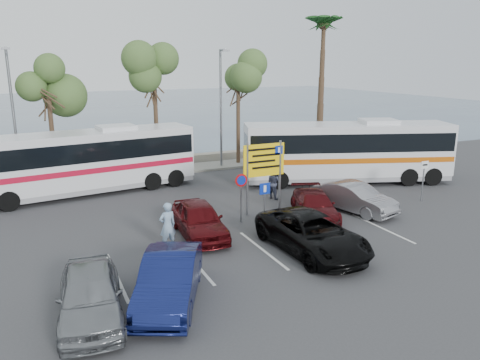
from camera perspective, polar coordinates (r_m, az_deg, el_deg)
name	(u,v)px	position (r m, az deg, el deg)	size (l,w,h in m)	color
ground	(277,237)	(20.44, 4.49, -6.94)	(120.00, 120.00, 0.00)	#363639
kerb_strip	(179,169)	(32.83, -7.40, 1.33)	(44.00, 2.40, 0.15)	gray
seawall	(171,161)	(34.65, -8.40, 2.37)	(48.00, 0.80, 0.60)	#A29581
sea	(91,109)	(77.53, -17.69, 8.21)	(140.00, 140.00, 0.00)	#45556F
tree_left	(47,85)	(30.67, -22.44, 10.68)	(3.20, 3.20, 7.20)	#382619
tree_mid	(154,73)	(31.60, -10.45, 12.76)	(3.20, 3.20, 8.00)	#382619
tree_right	(238,79)	(33.61, -0.23, 12.24)	(3.20, 3.20, 7.40)	#382619
palm_tree	(324,26)	(37.10, 10.18, 17.95)	(4.80, 4.80, 11.20)	#382619
street_lamp_left	(13,111)	(30.27, -25.94, 7.61)	(0.45, 1.15, 8.01)	slate
street_lamp_right	(221,103)	(32.67, -2.30, 9.41)	(0.45, 1.15, 8.01)	slate
direction_sign	(264,166)	(22.88, 2.94, 1.78)	(2.20, 0.12, 3.60)	slate
sign_no_stop	(241,190)	(21.70, 0.13, -1.23)	(0.60, 0.08, 2.35)	slate
sign_parking	(265,200)	(20.52, 3.01, -2.48)	(0.50, 0.07, 2.25)	slate
sign_taxi	(424,175)	(27.00, 21.47, 0.54)	(0.50, 0.07, 2.20)	slate
lane_markings	(264,249)	(19.11, 2.92, -8.45)	(12.02, 4.20, 0.01)	silver
coach_bus_left	(87,163)	(27.83, -18.19, 1.93)	(12.42, 4.14, 3.80)	silver
coach_bus_right	(347,154)	(29.72, 12.90, 3.16)	(12.78, 6.69, 3.93)	silver
car_silver_a	(90,295)	(14.74, -17.81, -13.16)	(1.81, 4.50, 1.53)	gray
car_blue	(170,279)	(15.11, -8.58, -11.84)	(1.64, 4.70, 1.55)	#0F1749
car_maroon	(315,205)	(22.87, 9.07, -3.07)	(1.76, 4.33, 1.26)	#4A0C0F
car_red	(199,220)	(20.30, -5.01, -4.82)	(1.79, 4.45, 1.51)	#4D0B0E
suv_black	(312,233)	(18.85, 8.76, -6.46)	(2.53, 5.49, 1.53)	black
car_silver_b	(355,198)	(24.22, 13.83, -2.10)	(1.52, 4.37, 1.44)	gray
pedestrian_near	(168,226)	(19.11, -8.83, -5.52)	(0.70, 0.46, 1.93)	#809CBA
pedestrian_far	(274,183)	(25.76, 4.17, -0.38)	(0.85, 0.66, 1.74)	#33384D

